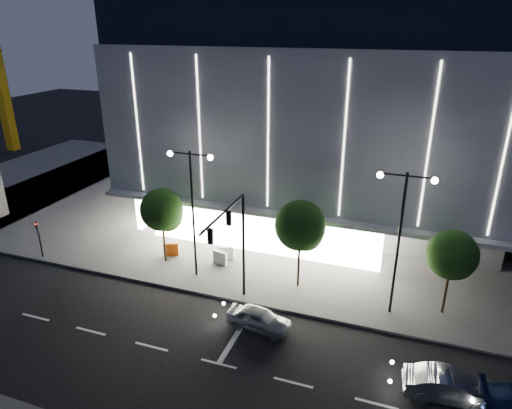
{
  "coord_description": "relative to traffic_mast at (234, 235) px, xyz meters",
  "views": [
    {
      "loc": [
        10.13,
        -18.6,
        16.49
      ],
      "look_at": [
        0.57,
        8.31,
        5.0
      ],
      "focal_mm": 32.0,
      "sensor_mm": 36.0,
      "label": 1
    }
  ],
  "objects": [
    {
      "name": "ped_signal_far",
      "position": [
        -16.0,
        1.16,
        -3.14
      ],
      "size": [
        0.22,
        0.24,
        3.0
      ],
      "color": "black",
      "rests_on": "ground"
    },
    {
      "name": "tree_mid",
      "position": [
        3.03,
        3.68,
        -0.69
      ],
      "size": [
        3.25,
        3.25,
        6.15
      ],
      "color": "black",
      "rests_on": "ground"
    },
    {
      "name": "street_lamp_west",
      "position": [
        -4.0,
        2.66,
        0.93
      ],
      "size": [
        3.16,
        0.36,
        9.0
      ],
      "color": "black",
      "rests_on": "ground"
    },
    {
      "name": "street_lamp_east",
      "position": [
        9.0,
        2.66,
        0.93
      ],
      "size": [
        3.16,
        0.36,
        9.0
      ],
      "color": "black",
      "rests_on": "ground"
    },
    {
      "name": "museum",
      "position": [
        1.98,
        18.97,
        4.25
      ],
      "size": [
        30.0,
        25.8,
        18.0
      ],
      "color": "#4C4C51",
      "rests_on": "ground"
    },
    {
      "name": "barrier_b",
      "position": [
        -3.03,
        4.57,
        -4.38
      ],
      "size": [
        1.13,
        0.46,
        1.0
      ],
      "primitive_type": "cube",
      "rotation": [
        0.0,
        0.0,
        -0.2
      ],
      "color": "beige",
      "rests_on": "sidewalk_museum"
    },
    {
      "name": "tree_left",
      "position": [
        -6.97,
        3.68,
        -0.99
      ],
      "size": [
        3.02,
        3.02,
        5.72
      ],
      "color": "black",
      "rests_on": "ground"
    },
    {
      "name": "sidewalk_museum",
      "position": [
        4.0,
        20.66,
        -4.95
      ],
      "size": [
        70.0,
        40.0,
        0.15
      ],
      "primitive_type": "cube",
      "color": "#474747",
      "rests_on": "ground"
    },
    {
      "name": "car_lead",
      "position": [
        2.0,
        -1.35,
        -4.38
      ],
      "size": [
        3.94,
        1.9,
        1.3
      ],
      "primitive_type": "imported",
      "rotation": [
        0.0,
        0.0,
        1.47
      ],
      "color": "#94979A",
      "rests_on": "ground"
    },
    {
      "name": "car_second",
      "position": [
        12.13,
        -3.32,
        -4.33
      ],
      "size": [
        4.34,
        1.87,
        1.39
      ],
      "primitive_type": "imported",
      "rotation": [
        0.0,
        0.0,
        1.67
      ],
      "color": "#919598",
      "rests_on": "ground"
    },
    {
      "name": "barrier_a",
      "position": [
        -7.02,
        4.54,
        -4.38
      ],
      "size": [
        1.11,
        0.66,
        1.0
      ],
      "primitive_type": "cube",
      "rotation": [
        0.0,
        0.0,
        0.4
      ],
      "color": "#EA5B0D",
      "rests_on": "sidewalk_museum"
    },
    {
      "name": "tree_right",
      "position": [
        12.03,
        3.68,
        -1.14
      ],
      "size": [
        2.91,
        2.91,
        5.51
      ],
      "color": "black",
      "rests_on": "ground"
    },
    {
      "name": "ground",
      "position": [
        -1.0,
        -3.34,
        -5.03
      ],
      "size": [
        160.0,
        160.0,
        0.0
      ],
      "primitive_type": "plane",
      "color": "black",
      "rests_on": "ground"
    },
    {
      "name": "traffic_mast",
      "position": [
        0.0,
        0.0,
        0.0
      ],
      "size": [
        0.33,
        5.89,
        7.07
      ],
      "color": "black",
      "rests_on": "ground"
    },
    {
      "name": "barrier_d",
      "position": [
        -2.91,
        5.39,
        -4.38
      ],
      "size": [
        1.13,
        0.54,
        1.0
      ],
      "primitive_type": "cube",
      "rotation": [
        0.0,
        0.0,
        0.27
      ],
      "color": "#BBBBBB",
      "rests_on": "sidewalk_museum"
    }
  ]
}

